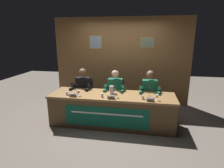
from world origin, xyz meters
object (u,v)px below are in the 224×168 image
object	(u,v)px
conference_table	(111,105)
microphone_right	(150,94)
chair_right	(149,100)
chair_left	(85,96)
water_cup_left	(67,94)
panelist_left	(82,89)
nameplate_right	(150,99)
chair_center	(116,98)
water_cup_right	(143,97)
panelist_center	(115,90)
juice_glass_center	(116,94)
water_cup_center	(102,95)
juice_glass_right	(157,96)
microphone_left	(76,91)
panelist_right	(149,92)
nameplate_left	(73,95)
nameplate_center	(111,97)
microphone_center	(114,92)
water_pitcher_central	(112,90)
juice_glass_left	(79,92)

from	to	relation	value
conference_table	microphone_right	distance (m)	0.92
chair_right	chair_left	bearing A→B (deg)	180.00
water_cup_left	panelist_left	bearing A→B (deg)	78.41
nameplate_right	microphone_right	world-z (taller)	microphone_right
chair_center	nameplate_right	bearing A→B (deg)	-46.95
water_cup_right	chair_center	bearing A→B (deg)	131.25
panelist_center	juice_glass_center	world-z (taller)	panelist_center
water_cup_center	juice_glass_right	world-z (taller)	juice_glass_right
panelist_left	panelist_center	distance (m)	0.87
microphone_left	panelist_right	xyz separation A→B (m)	(1.71, 0.50, -0.09)
juice_glass_right	juice_glass_center	bearing A→B (deg)	178.11
microphone_left	water_cup_center	bearing A→B (deg)	-11.28
nameplate_left	chair_center	distance (m)	1.28
chair_right	nameplate_right	world-z (taller)	chair_right
nameplate_center	nameplate_right	bearing A→B (deg)	-0.71
water_cup_center	juice_glass_right	bearing A→B (deg)	-0.27
nameplate_left	nameplate_right	distance (m)	1.70
conference_table	panelist_center	distance (m)	0.56
chair_center	chair_right	bearing A→B (deg)	0.00
microphone_center	water_pitcher_central	distance (m)	0.13
juice_glass_right	panelist_center	bearing A→B (deg)	147.49
chair_left	chair_center	bearing A→B (deg)	0.00
panelist_center	nameplate_right	bearing A→B (deg)	-40.04
water_cup_center	microphone_center	distance (m)	0.30
water_cup_center	juice_glass_right	distance (m)	1.19
panelist_center	chair_right	world-z (taller)	panelist_center
water_cup_center	microphone_center	size ratio (longest dim) A/B	0.39
water_cup_center	water_pitcher_central	world-z (taller)	water_pitcher_central
panelist_center	nameplate_center	xyz separation A→B (m)	(0.04, -0.72, 0.06)
chair_left	microphone_left	world-z (taller)	microphone_left
chair_center	panelist_center	xyz separation A→B (m)	(0.00, -0.20, 0.28)
nameplate_left	microphone_left	distance (m)	0.22
panelist_center	juice_glass_right	world-z (taller)	panelist_center
chair_center	panelist_right	distance (m)	0.93
juice_glass_left	panelist_left	bearing A→B (deg)	101.89
microphone_left	microphone_center	distance (m)	0.89
panelist_left	chair_center	world-z (taller)	panelist_left
nameplate_left	juice_glass_left	xyz separation A→B (m)	(0.10, 0.09, 0.05)
nameplate_center	microphone_right	world-z (taller)	microphone_right
microphone_center	microphone_right	xyz separation A→B (m)	(0.81, -0.02, 0.00)
conference_table	panelist_center	bearing A→B (deg)	89.85
microphone_center	chair_left	bearing A→B (deg)	144.49
conference_table	nameplate_right	world-z (taller)	nameplate_right
water_cup_center	nameplate_right	bearing A→B (deg)	-5.10
panelist_left	panelist_center	size ratio (longest dim) A/B	1.00
microphone_left	nameplate_center	bearing A→B (deg)	-13.73
microphone_left	juice_glass_right	bearing A→B (deg)	-4.26
water_cup_left	juice_glass_right	distance (m)	2.01
juice_glass_left	water_pitcher_central	size ratio (longest dim) A/B	0.59
conference_table	chair_center	distance (m)	0.72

